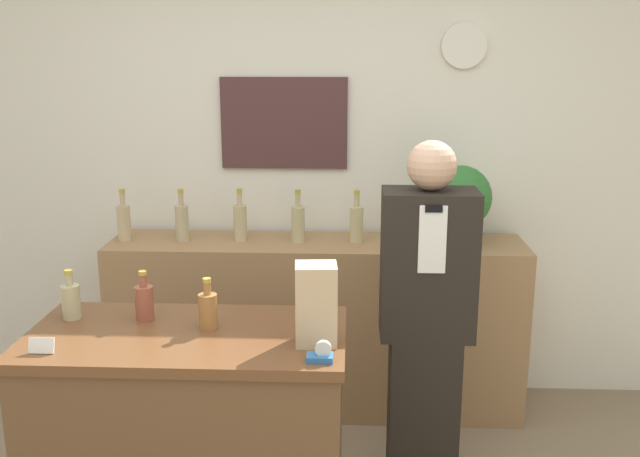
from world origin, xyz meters
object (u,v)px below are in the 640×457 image
paper_bag (316,304)px  tape_dispenser (321,355)px  potted_plant (460,200)px  shopkeeper (426,323)px

paper_bag → tape_dispenser: paper_bag is taller
potted_plant → paper_bag: size_ratio=1.45×
potted_plant → tape_dispenser: 1.59m
potted_plant → tape_dispenser: potted_plant is taller
shopkeeper → paper_bag: shopkeeper is taller
paper_bag → potted_plant: bearing=61.9°
shopkeeper → paper_bag: (-0.45, -0.57, 0.29)m
shopkeeper → potted_plant: shopkeeper is taller
paper_bag → tape_dispenser: (0.02, -0.15, -0.12)m
shopkeeper → paper_bag: size_ratio=5.43×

